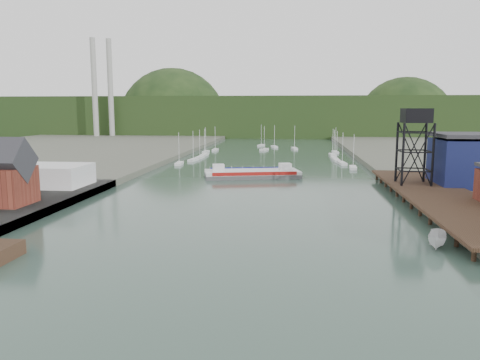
# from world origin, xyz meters

# --- Properties ---
(ground) EXTENTS (600.00, 600.00, 0.00)m
(ground) POSITION_xyz_m (0.00, 0.00, 0.00)
(ground) COLOR #2F493C
(ground) RESTS_ON ground
(east_pier) EXTENTS (14.00, 70.00, 2.45)m
(east_pier) POSITION_xyz_m (37.00, 45.00, 1.90)
(east_pier) COLOR black
(east_pier) RESTS_ON ground
(white_shed) EXTENTS (18.00, 12.00, 4.50)m
(white_shed) POSITION_xyz_m (-44.00, 50.00, 3.85)
(white_shed) COLOR silver
(white_shed) RESTS_ON west_quay
(lift_tower) EXTENTS (6.50, 6.50, 16.00)m
(lift_tower) POSITION_xyz_m (35.00, 58.00, 15.65)
(lift_tower) COLOR black
(lift_tower) RESTS_ON east_pier
(marina_sailboats) EXTENTS (57.71, 92.65, 0.90)m
(marina_sailboats) POSITION_xyz_m (0.08, 138.46, 0.35)
(marina_sailboats) COLOR silver
(marina_sailboats) RESTS_ON ground
(smokestacks) EXTENTS (11.20, 8.20, 60.00)m
(smokestacks) POSITION_xyz_m (-106.00, 232.50, 30.00)
(smokestacks) COLOR #A2A39D
(smokestacks) RESTS_ON ground
(distant_hills) EXTENTS (500.00, 120.00, 80.00)m
(distant_hills) POSITION_xyz_m (-3.98, 301.35, 10.38)
(distant_hills) COLOR black
(distant_hills) RESTS_ON ground
(chain_ferry) EXTENTS (26.58, 15.53, 3.59)m
(chain_ferry) POSITION_xyz_m (-1.41, 78.44, 1.03)
(chain_ferry) COLOR #4E4E50
(chain_ferry) RESTS_ON ground
(motorboat) EXTENTS (4.10, 6.29, 2.27)m
(motorboat) POSITION_xyz_m (28.19, 16.85, 1.14)
(motorboat) COLOR silver
(motorboat) RESTS_ON ground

